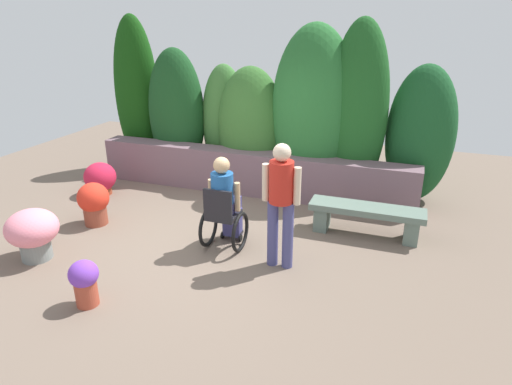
# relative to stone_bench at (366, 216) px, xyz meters

# --- Properties ---
(ground_plane) EXTENTS (12.43, 12.43, 0.00)m
(ground_plane) POSITION_rel_stone_bench_xyz_m (-2.20, -1.03, -0.31)
(ground_plane) COLOR #716052
(stone_retaining_wall) EXTENTS (5.87, 0.43, 0.78)m
(stone_retaining_wall) POSITION_rel_stone_bench_xyz_m (-2.20, 1.01, 0.08)
(stone_retaining_wall) COLOR #735862
(stone_retaining_wall) RESTS_ON ground
(hedge_backdrop) EXTENTS (6.56, 1.13, 3.09)m
(hedge_backdrop) POSITION_rel_stone_bench_xyz_m (-1.98, 1.56, 1.03)
(hedge_backdrop) COLOR #144410
(hedge_backdrop) RESTS_ON ground
(stone_bench) EXTENTS (1.65, 0.42, 0.46)m
(stone_bench) POSITION_rel_stone_bench_xyz_m (0.00, 0.00, 0.00)
(stone_bench) COLOR slate
(stone_bench) RESTS_ON ground
(person_in_wheelchair) EXTENTS (0.53, 0.66, 1.33)m
(person_in_wheelchair) POSITION_rel_stone_bench_xyz_m (-1.80, -1.03, 0.31)
(person_in_wheelchair) COLOR black
(person_in_wheelchair) RESTS_ON ground
(person_standing_companion) EXTENTS (0.49, 0.30, 1.64)m
(person_standing_companion) POSITION_rel_stone_bench_xyz_m (-0.94, -1.26, 0.64)
(person_standing_companion) COLOR #44457A
(person_standing_companion) RESTS_ON ground
(flower_pot_purple_near) EXTENTS (0.48, 0.48, 0.67)m
(flower_pot_purple_near) POSITION_rel_stone_bench_xyz_m (-4.00, -1.03, 0.06)
(flower_pot_purple_near) COLOR brown
(flower_pot_purple_near) RESTS_ON ground
(flower_pot_terracotta_by_wall) EXTENTS (0.57, 0.57, 0.59)m
(flower_pot_terracotta_by_wall) POSITION_rel_stone_bench_xyz_m (-4.72, 0.04, -0.01)
(flower_pot_terracotta_by_wall) COLOR #993E26
(flower_pot_terracotta_by_wall) RESTS_ON ground
(flower_pot_red_accent) EXTENTS (0.67, 0.67, 0.70)m
(flower_pot_red_accent) POSITION_rel_stone_bench_xyz_m (-4.05, -2.19, 0.09)
(flower_pot_red_accent) COLOR gray
(flower_pot_red_accent) RESTS_ON ground
(flower_pot_small_foreground) EXTENTS (0.32, 0.32, 0.55)m
(flower_pot_small_foreground) POSITION_rel_stone_bench_xyz_m (-2.72, -2.80, 0.01)
(flower_pot_small_foreground) COLOR #AB4530
(flower_pot_small_foreground) RESTS_ON ground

